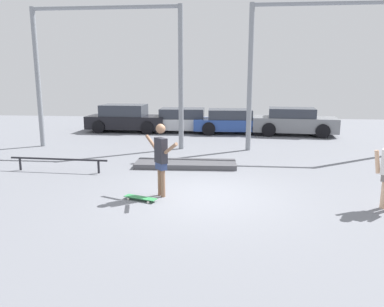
{
  "coord_description": "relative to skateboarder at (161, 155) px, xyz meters",
  "views": [
    {
      "loc": [
        0.63,
        -8.81,
        2.9
      ],
      "look_at": [
        -0.41,
        1.28,
        0.81
      ],
      "focal_mm": 35.0,
      "sensor_mm": 36.0,
      "label": 1
    }
  ],
  "objects": [
    {
      "name": "parked_car_silver",
      "position": [
        -0.77,
        10.92,
        -0.43
      ],
      "size": [
        4.22,
        2.0,
        1.25
      ],
      "rotation": [
        0.0,
        0.0,
        0.03
      ],
      "color": "#B7BABF",
      "rests_on": "ground_plane"
    },
    {
      "name": "parked_car_blue",
      "position": [
        1.74,
        10.73,
        -0.42
      ],
      "size": [
        4.09,
        2.0,
        1.24
      ],
      "rotation": [
        0.0,
        0.0,
        0.04
      ],
      "color": "#284793",
      "rests_on": "ground_plane"
    },
    {
      "name": "skateboard",
      "position": [
        -0.44,
        -0.38,
        -0.97
      ],
      "size": [
        0.85,
        0.48,
        0.08
      ],
      "rotation": [
        0.0,
        0.0,
        -0.34
      ],
      "color": "#338C4C",
      "rests_on": "ground_plane"
    },
    {
      "name": "ground_plane",
      "position": [
        1.03,
        0.08,
        -1.03
      ],
      "size": [
        36.0,
        36.0,
        0.0
      ],
      "primitive_type": "plane",
      "color": "slate"
    },
    {
      "name": "grind_rail",
      "position": [
        -3.62,
        2.06,
        -0.69
      ],
      "size": [
        3.16,
        0.2,
        0.43
      ],
      "rotation": [
        0.0,
        0.0,
        -0.04
      ],
      "color": "black",
      "rests_on": "ground_plane"
    },
    {
      "name": "manual_pad",
      "position": [
        0.23,
        3.14,
        -0.95
      ],
      "size": [
        3.32,
        1.22,
        0.16
      ],
      "primitive_type": "cube",
      "rotation": [
        0.0,
        0.0,
        0.04
      ],
      "color": "#47474C",
      "rests_on": "ground_plane"
    },
    {
      "name": "canopy_support_right",
      "position": [
        5.35,
        6.19,
        2.46
      ],
      "size": [
        6.13,
        0.2,
        5.61
      ],
      "color": "gray",
      "rests_on": "ground_plane"
    },
    {
      "name": "skateboarder",
      "position": [
        0.0,
        0.0,
        0.0
      ],
      "size": [
        1.01,
        1.15,
        1.8
      ],
      "rotation": [
        0.0,
        0.0,
        -0.86
      ],
      "color": "#8C664C",
      "rests_on": "ground_plane"
    },
    {
      "name": "parked_car_grey",
      "position": [
        4.84,
        10.46,
        -0.37
      ],
      "size": [
        4.23,
        2.21,
        1.35
      ],
      "rotation": [
        0.0,
        0.0,
        -0.1
      ],
      "color": "slate",
      "rests_on": "ground_plane"
    },
    {
      "name": "parked_car_black",
      "position": [
        -3.9,
        10.77,
        -0.34
      ],
      "size": [
        4.2,
        1.92,
        1.44
      ],
      "rotation": [
        0.0,
        0.0,
        -0.02
      ],
      "color": "black",
      "rests_on": "ground_plane"
    },
    {
      "name": "canopy_support_left",
      "position": [
        -3.29,
        6.19,
        2.46
      ],
      "size": [
        6.13,
        0.2,
        5.61
      ],
      "color": "gray",
      "rests_on": "ground_plane"
    }
  ]
}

